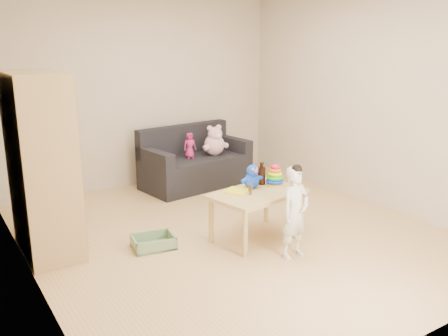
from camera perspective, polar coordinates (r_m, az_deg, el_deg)
room at (r=4.76m, az=1.12°, el=6.85°), size 4.50×4.50×4.50m
wardrobe at (r=4.73m, az=-21.12°, el=0.33°), size 0.48×0.95×1.71m
sofa at (r=6.69m, az=-3.37°, el=-0.38°), size 1.58×0.94×0.42m
play_table at (r=4.90m, az=3.96°, el=-5.67°), size 1.04×0.76×0.50m
storage_bin at (r=4.78m, az=-8.49°, el=-8.76°), size 0.45×0.36×0.12m
toddler at (r=4.46m, az=8.55°, el=-5.49°), size 0.34×0.25×0.85m
pink_bear at (r=6.70m, az=-1.18°, el=3.10°), size 0.33×0.28×0.36m
doll at (r=6.52m, az=-4.14°, el=2.69°), size 0.19×0.13×0.35m
ring_stacker at (r=5.04m, az=6.14°, el=-1.10°), size 0.19×0.19×0.22m
brown_bottle at (r=5.05m, az=4.54°, el=-0.84°), size 0.08×0.08×0.24m
blue_plush at (r=4.90m, az=3.36°, el=-0.98°), size 0.23×0.19×0.26m
wooden_figure at (r=4.71m, az=3.20°, el=-2.54°), size 0.06×0.05×0.12m
yellow_book at (r=4.81m, az=1.53°, el=-2.77°), size 0.29×0.29×0.02m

